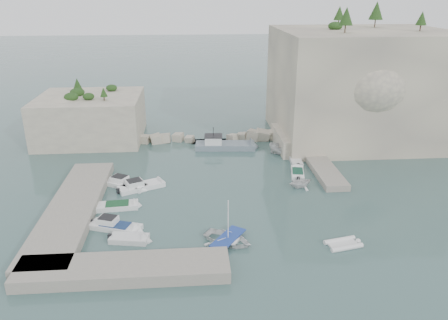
{
  "coord_description": "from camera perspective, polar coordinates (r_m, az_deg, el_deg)",
  "views": [
    {
      "loc": [
        -3.9,
        -44.19,
        22.73
      ],
      "look_at": [
        0.0,
        6.0,
        3.0
      ],
      "focal_mm": 35.0,
      "sensor_mm": 36.0,
      "label": 1
    }
  ],
  "objects": [
    {
      "name": "work_boat",
      "position": [
        66.88,
        0.16,
        1.53
      ],
      "size": [
        10.1,
        3.59,
        2.2
      ],
      "primitive_type": null,
      "rotation": [
        0.0,
        0.0,
        -0.07
      ],
      "color": "slate",
      "rests_on": "ground"
    },
    {
      "name": "motorboat_e",
      "position": [
        43.91,
        -12.25,
        -10.32
      ],
      "size": [
        4.27,
        2.32,
        0.7
      ],
      "primitive_type": null,
      "rotation": [
        0.0,
        0.0,
        -0.17
      ],
      "color": "silver",
      "rests_on": "ground"
    },
    {
      "name": "ground",
      "position": [
        49.85,
        0.54,
        -5.73
      ],
      "size": [
        400.0,
        400.0,
        0.0
      ],
      "primitive_type": "plane",
      "color": "#3F5F5C",
      "rests_on": "ground"
    },
    {
      "name": "quay_west",
      "position": [
        50.29,
        -19.15,
        -6.06
      ],
      "size": [
        5.0,
        24.0,
        1.1
      ],
      "primitive_type": "cube",
      "color": "#9E9689",
      "rests_on": "ground"
    },
    {
      "name": "motorboat_a",
      "position": [
        55.3,
        -12.73,
        -3.43
      ],
      "size": [
        6.16,
        4.58,
        1.4
      ],
      "primitive_type": null,
      "rotation": [
        0.0,
        0.0,
        -0.52
      ],
      "color": "white",
      "rests_on": "ground"
    },
    {
      "name": "motorboat_c",
      "position": [
        50.32,
        -13.71,
        -6.12
      ],
      "size": [
        5.11,
        2.24,
        0.7
      ],
      "primitive_type": null,
      "rotation": [
        0.0,
        0.0,
        0.09
      ],
      "color": "white",
      "rests_on": "ground"
    },
    {
      "name": "motorboat_d",
      "position": [
        46.22,
        -13.95,
        -8.76
      ],
      "size": [
        6.11,
        3.62,
        1.4
      ],
      "primitive_type": null,
      "rotation": [
        0.0,
        0.0,
        -0.34
      ],
      "color": "white",
      "rests_on": "ground"
    },
    {
      "name": "outcrop_west",
      "position": [
        73.6,
        -16.99,
        5.31
      ],
      "size": [
        16.0,
        14.0,
        7.0
      ],
      "primitive_type": "cube",
      "color": "beige",
      "rests_on": "ground"
    },
    {
      "name": "ledge_east",
      "position": [
        61.14,
        12.42,
        -0.55
      ],
      "size": [
        3.0,
        16.0,
        0.8
      ],
      "primitive_type": "cube",
      "color": "#9E9689",
      "rests_on": "ground"
    },
    {
      "name": "quay_south",
      "position": [
        39.16,
        -12.97,
        -13.73
      ],
      "size": [
        18.0,
        4.0,
        1.1
      ],
      "primitive_type": "cube",
      "color": "#9E9689",
      "rests_on": "ground"
    },
    {
      "name": "tender_east_c",
      "position": [
        62.4,
        9.28,
        -0.26
      ],
      "size": [
        1.76,
        4.73,
        0.7
      ],
      "primitive_type": null,
      "rotation": [
        0.0,
        0.0,
        1.52
      ],
      "color": "silver",
      "rests_on": "ground"
    },
    {
      "name": "vegetation",
      "position": [
        72.11,
        13.72,
        17.01
      ],
      "size": [
        53.48,
        13.88,
        13.4
      ],
      "color": "#1E4219",
      "rests_on": "ground"
    },
    {
      "name": "tender_east_d",
      "position": [
        64.75,
        8.0,
        0.63
      ],
      "size": [
        5.34,
        4.07,
        1.95
      ],
      "primitive_type": "imported",
      "rotation": [
        0.0,
        0.0,
        1.07
      ],
      "color": "silver",
      "rests_on": "ground"
    },
    {
      "name": "rowboat_mast",
      "position": [
        41.46,
        0.54,
        -7.64
      ],
      "size": [
        0.1,
        0.1,
        4.2
      ],
      "primitive_type": "cylinder",
      "color": "white",
      "rests_on": "rowboat"
    },
    {
      "name": "inflatable_dinghy",
      "position": [
        43.78,
        15.28,
        -10.73
      ],
      "size": [
        3.87,
        2.46,
        0.44
      ],
      "primitive_type": null,
      "rotation": [
        0.0,
        0.0,
        0.21
      ],
      "color": "white",
      "rests_on": "ground"
    },
    {
      "name": "motorboat_b",
      "position": [
        54.46,
        -10.72,
        -3.67
      ],
      "size": [
        6.38,
        4.39,
        1.4
      ],
      "primitive_type": null,
      "rotation": [
        0.0,
        0.0,
        0.44
      ],
      "color": "white",
      "rests_on": "ground"
    },
    {
      "name": "cliff_east",
      "position": [
        73.76,
        17.28,
        9.33
      ],
      "size": [
        26.0,
        22.0,
        17.0
      ],
      "primitive_type": "cube",
      "color": "beige",
      "rests_on": "ground"
    },
    {
      "name": "breakwater",
      "position": [
        69.82,
        -1.84,
        3.0
      ],
      "size": [
        28.0,
        3.0,
        1.4
      ],
      "primitive_type": "cube",
      "color": "beige",
      "rests_on": "ground"
    },
    {
      "name": "tender_east_a",
      "position": [
        54.72,
        9.91,
        -3.49
      ],
      "size": [
        3.89,
        3.62,
        1.66
      ],
      "primitive_type": "imported",
      "rotation": [
        0.0,
        0.0,
        1.91
      ],
      "color": "silver",
      "rests_on": "ground"
    },
    {
      "name": "tender_east_b",
      "position": [
        58.14,
        9.56,
        -1.93
      ],
      "size": [
        2.45,
        4.86,
        0.7
      ],
      "primitive_type": null,
      "rotation": [
        0.0,
        0.0,
        1.38
      ],
      "color": "white",
      "rests_on": "ground"
    },
    {
      "name": "rowboat",
      "position": [
        42.79,
        0.53,
        -10.69
      ],
      "size": [
        6.01,
        5.66,
        1.01
      ],
      "primitive_type": "imported",
      "rotation": [
        0.0,
        0.0,
        0.97
      ],
      "color": "white",
      "rests_on": "ground"
    },
    {
      "name": "cliff_terrace",
      "position": [
        67.93,
        10.21,
        2.62
      ],
      "size": [
        8.0,
        10.0,
        2.5
      ],
      "primitive_type": "cube",
      "color": "beige",
      "rests_on": "ground"
    }
  ]
}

